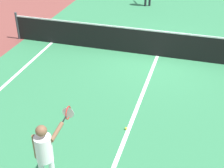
# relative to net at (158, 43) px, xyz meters

# --- Properties ---
(ground_plane) EXTENTS (60.00, 60.00, 0.00)m
(ground_plane) POSITION_rel_net_xyz_m (0.00, 0.00, -0.49)
(ground_plane) COLOR brown
(court_surface_inbounds) EXTENTS (10.62, 24.40, 0.00)m
(court_surface_inbounds) POSITION_rel_net_xyz_m (0.00, 0.00, -0.49)
(court_surface_inbounds) COLOR #2D7247
(court_surface_inbounds) RESTS_ON ground_plane
(line_center_service) EXTENTS (0.10, 6.40, 0.01)m
(line_center_service) POSITION_rel_net_xyz_m (0.00, -3.20, -0.49)
(line_center_service) COLOR white
(line_center_service) RESTS_ON ground_plane
(net) EXTENTS (11.12, 0.09, 1.07)m
(net) POSITION_rel_net_xyz_m (0.00, 0.00, 0.00)
(net) COLOR #33383D
(net) RESTS_ON ground_plane
(player_near) EXTENTS (0.46, 1.18, 1.55)m
(player_near) POSITION_rel_net_xyz_m (-1.08, -6.44, 0.46)
(player_near) COLOR white
(player_near) RESTS_ON ground_plane
(tennis_ball_mid_court) EXTENTS (0.07, 0.07, 0.07)m
(tennis_ball_mid_court) POSITION_rel_net_xyz_m (-0.06, -4.28, -0.46)
(tennis_ball_mid_court) COLOR #CCE033
(tennis_ball_mid_court) RESTS_ON ground_plane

